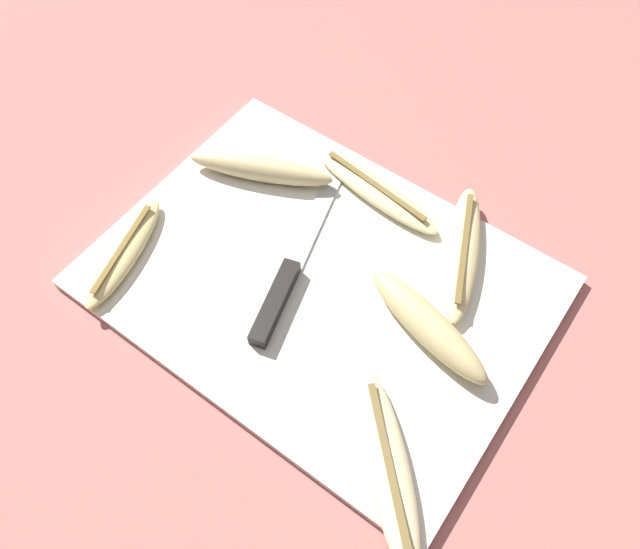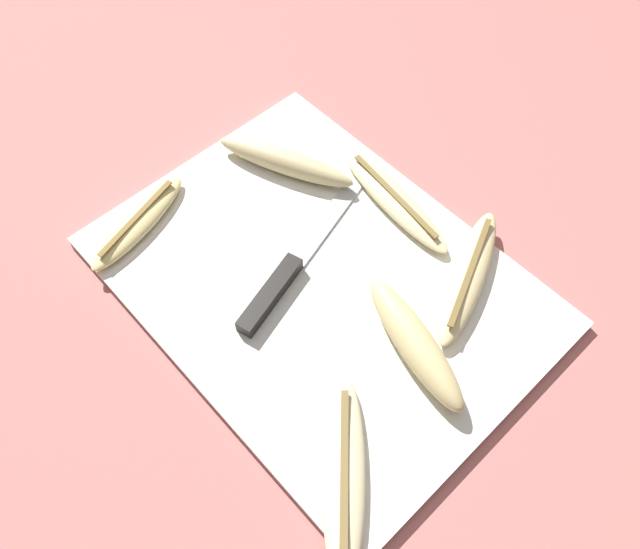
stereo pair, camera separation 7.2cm
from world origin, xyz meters
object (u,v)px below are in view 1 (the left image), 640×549
(banana_golden_short, at_px, (124,252))
(banana_ripe_center, at_px, (462,252))
(knife, at_px, (284,285))
(banana_spotted_left, at_px, (427,325))
(banana_soft_right, at_px, (376,190))
(banana_cream_curved, at_px, (388,466))
(banana_mellow_near, at_px, (261,168))

(banana_golden_short, bearing_deg, banana_ripe_center, 35.89)
(knife, height_order, banana_spotted_left, banana_spotted_left)
(banana_ripe_center, xyz_separation_m, banana_spotted_left, (0.02, -0.11, 0.01))
(banana_soft_right, bearing_deg, knife, -93.20)
(knife, relative_size, banana_ripe_center, 1.29)
(banana_cream_curved, distance_m, banana_mellow_near, 0.40)
(banana_cream_curved, distance_m, banana_ripe_center, 0.27)
(knife, relative_size, banana_cream_curved, 1.43)
(banana_spotted_left, height_order, banana_soft_right, banana_spotted_left)
(banana_cream_curved, relative_size, banana_spotted_left, 0.98)
(banana_soft_right, xyz_separation_m, banana_mellow_near, (-0.14, -0.06, 0.01))
(knife, bearing_deg, banana_golden_short, -172.85)
(knife, xyz_separation_m, banana_cream_curved, (0.21, -0.10, 0.00))
(banana_ripe_center, bearing_deg, banana_soft_right, 172.13)
(banana_cream_curved, distance_m, banana_golden_short, 0.39)
(banana_ripe_center, height_order, banana_spotted_left, banana_spotted_left)
(banana_cream_curved, distance_m, banana_soft_right, 0.34)
(knife, bearing_deg, banana_mellow_near, 121.59)
(knife, distance_m, banana_soft_right, 0.18)
(banana_mellow_near, bearing_deg, banana_soft_right, 24.45)
(banana_spotted_left, bearing_deg, banana_golden_short, -160.09)
(knife, relative_size, banana_spotted_left, 1.41)
(banana_ripe_center, xyz_separation_m, banana_soft_right, (-0.13, 0.02, -0.00))
(knife, xyz_separation_m, banana_ripe_center, (0.14, 0.16, 0.00))
(banana_spotted_left, bearing_deg, banana_ripe_center, 98.74)
(banana_ripe_center, distance_m, banana_spotted_left, 0.11)
(banana_cream_curved, distance_m, banana_spotted_left, 0.16)
(banana_ripe_center, relative_size, banana_spotted_left, 1.09)
(knife, relative_size, banana_golden_short, 1.50)
(banana_spotted_left, height_order, banana_golden_short, banana_spotted_left)
(banana_ripe_center, xyz_separation_m, banana_golden_short, (-0.32, -0.23, -0.00))
(banana_cream_curved, height_order, banana_mellow_near, banana_mellow_near)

